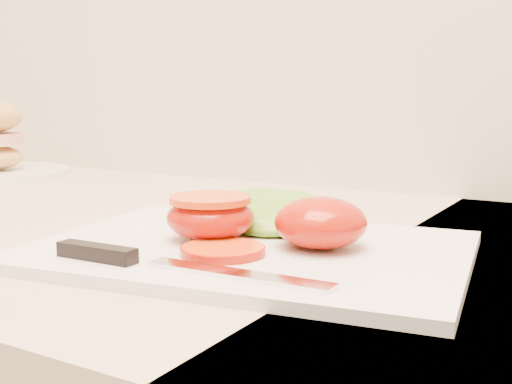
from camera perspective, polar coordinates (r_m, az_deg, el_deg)
The scene contains 6 objects.
cutting_board at distance 0.56m, azimuth -0.53°, elevation -5.20°, with size 0.37×0.26×0.01m, color silver.
tomato_half_dome at distance 0.55m, azimuth 5.76°, elevation -2.72°, with size 0.08×0.08×0.04m, color #B01E0F.
tomato_half_cut at distance 0.58m, azimuth -4.06°, elevation -2.11°, with size 0.08×0.08×0.04m.
tomato_slice_0 at distance 0.52m, azimuth -2.96°, elevation -5.20°, with size 0.07×0.07×0.01m, color orange.
lettuce_leaf_0 at distance 0.63m, azimuth 0.87°, elevation -1.80°, with size 0.16×0.10×0.03m, color #76C133.
knife at distance 0.50m, azimuth -9.49°, elevation -6.02°, with size 0.23×0.04×0.01m.
Camera 1 is at (0.37, 1.13, 1.07)m, focal length 45.00 mm.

